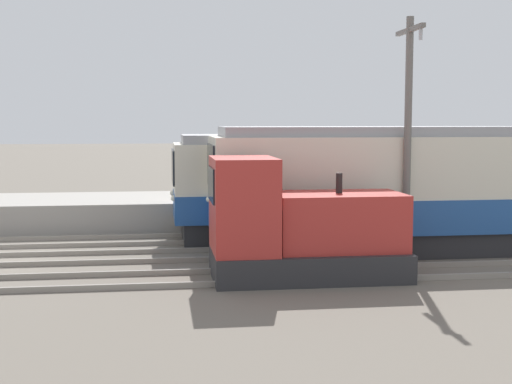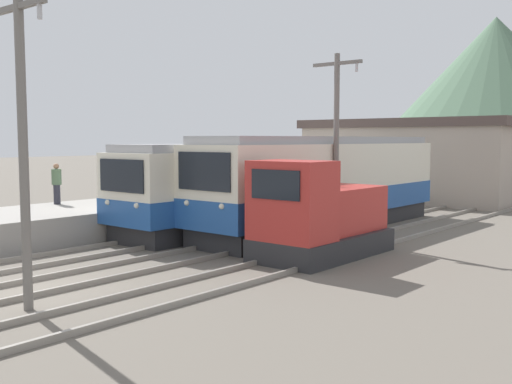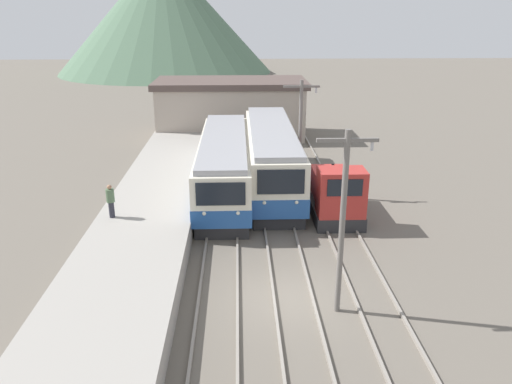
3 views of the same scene
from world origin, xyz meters
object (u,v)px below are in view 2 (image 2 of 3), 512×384
commuter_train_center (325,187)px  catenary_mast_mid (336,138)px  person_on_platform (57,182)px  commuter_train_left (253,188)px  catenary_mast_near (23,138)px  shunting_locomotive (318,218)px

commuter_train_center → catenary_mast_mid: (1.51, -1.55, 1.92)m
commuter_train_center → person_on_platform: 10.60m
commuter_train_left → catenary_mast_mid: 4.78m
catenary_mast_mid → catenary_mast_near: bearing=-90.0°
catenary_mast_near → catenary_mast_mid: 11.99m
shunting_locomotive → catenary_mast_mid: bearing=114.3°
commuter_train_center → shunting_locomotive: commuter_train_center is taller
commuter_train_center → person_on_platform: bearing=-138.4°
shunting_locomotive → person_on_platform: shunting_locomotive is taller
shunting_locomotive → commuter_train_center: bearing=121.7°
catenary_mast_mid → commuter_train_left: bearing=174.6°
person_on_platform → catenary_mast_near: bearing=-34.6°
commuter_train_left → shunting_locomotive: (5.80, -3.72, -0.40)m
shunting_locomotive → catenary_mast_near: size_ratio=0.72×
commuter_train_center → commuter_train_left: bearing=-157.9°
commuter_train_center → catenary_mast_near: size_ratio=2.05×
catenary_mast_mid → person_on_platform: catenary_mast_mid is taller
catenary_mast_near → catenary_mast_mid: size_ratio=1.00×
commuter_train_center → shunting_locomotive: size_ratio=2.84×
catenary_mast_mid → person_on_platform: 11.05m
commuter_train_left → commuter_train_center: size_ratio=0.98×
catenary_mast_near → person_on_platform: (-9.44, 6.50, -1.72)m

